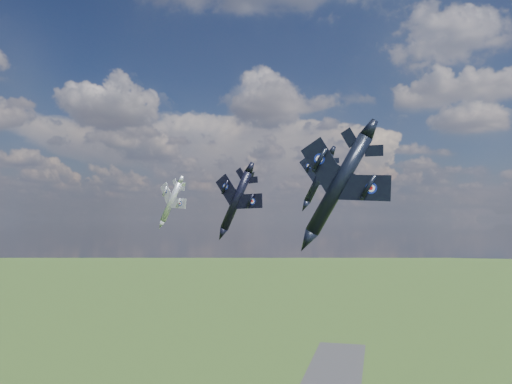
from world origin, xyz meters
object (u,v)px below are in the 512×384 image
(jet_high_navy, at_px, (319,178))
(jet_left_silver, at_px, (171,202))
(jet_lead_navy, at_px, (236,200))
(jet_right_navy, at_px, (339,185))

(jet_high_navy, bearing_deg, jet_left_silver, -169.43)
(jet_left_silver, bearing_deg, jet_high_navy, 26.50)
(jet_left_silver, bearing_deg, jet_lead_navy, -4.28)
(jet_lead_navy, relative_size, jet_high_navy, 1.10)
(jet_lead_navy, distance_m, jet_high_navy, 18.28)
(jet_right_navy, relative_size, jet_left_silver, 1.27)
(jet_high_navy, height_order, jet_left_silver, jet_high_navy)
(jet_lead_navy, height_order, jet_left_silver, jet_lead_navy)
(jet_right_navy, height_order, jet_left_silver, jet_right_navy)
(jet_lead_navy, xyz_separation_m, jet_high_navy, (14.14, 10.56, 4.80))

